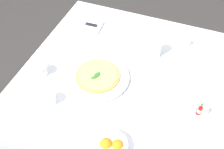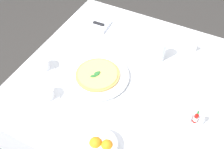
{
  "view_description": "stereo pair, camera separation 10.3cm",
  "coord_description": "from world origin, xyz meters",
  "px_view_note": "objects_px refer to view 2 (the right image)",
  "views": [
    {
      "loc": [
        -0.28,
        0.93,
        1.85
      ],
      "look_at": [
        0.07,
        0.04,
        0.77
      ],
      "focal_mm": 42.85,
      "sensor_mm": 36.0,
      "label": 1
    },
    {
      "loc": [
        -0.37,
        0.89,
        1.85
      ],
      "look_at": [
        0.07,
        0.04,
        0.77
      ],
      "focal_mm": 42.85,
      "sensor_mm": 36.0,
      "label": 2
    }
  ],
  "objects_px": {
    "salt_shaker": "(189,118)",
    "pepper_shaker": "(202,119)",
    "pizza_plate": "(98,76)",
    "citrus_bowl": "(100,146)",
    "water_glass_near_right": "(159,52)",
    "dinner_knife": "(92,22)",
    "napkin_folded": "(92,24)",
    "coffee_cup_far_right": "(47,94)",
    "coffee_cup_far_left": "(43,65)",
    "pizza": "(98,74)",
    "menu_card": "(190,44)",
    "hot_sauce_bottle": "(196,118)"
  },
  "relations": [
    {
      "from": "napkin_folded",
      "to": "salt_shaker",
      "type": "height_order",
      "value": "salt_shaker"
    },
    {
      "from": "pizza_plate",
      "to": "dinner_knife",
      "type": "bearing_deg",
      "value": -55.93
    },
    {
      "from": "coffee_cup_far_right",
      "to": "citrus_bowl",
      "type": "distance_m",
      "value": 0.4
    },
    {
      "from": "citrus_bowl",
      "to": "pepper_shaker",
      "type": "bearing_deg",
      "value": -136.98
    },
    {
      "from": "coffee_cup_far_right",
      "to": "salt_shaker",
      "type": "relative_size",
      "value": 2.31
    },
    {
      "from": "pizza",
      "to": "napkin_folded",
      "type": "relative_size",
      "value": 1.05
    },
    {
      "from": "pizza",
      "to": "citrus_bowl",
      "type": "height_order",
      "value": "citrus_bowl"
    },
    {
      "from": "coffee_cup_far_left",
      "to": "salt_shaker",
      "type": "height_order",
      "value": "coffee_cup_far_left"
    },
    {
      "from": "pizza_plate",
      "to": "citrus_bowl",
      "type": "bearing_deg",
      "value": 120.77
    },
    {
      "from": "coffee_cup_far_right",
      "to": "coffee_cup_far_left",
      "type": "bearing_deg",
      "value": -47.55
    },
    {
      "from": "napkin_folded",
      "to": "dinner_knife",
      "type": "height_order",
      "value": "dinner_knife"
    },
    {
      "from": "salt_shaker",
      "to": "pepper_shaker",
      "type": "distance_m",
      "value": 0.06
    },
    {
      "from": "dinner_knife",
      "to": "coffee_cup_far_left",
      "type": "bearing_deg",
      "value": 82.76
    },
    {
      "from": "coffee_cup_far_right",
      "to": "dinner_knife",
      "type": "height_order",
      "value": "coffee_cup_far_right"
    },
    {
      "from": "pizza",
      "to": "hot_sauce_bottle",
      "type": "xyz_separation_m",
      "value": [
        -0.54,
        0.03,
        0.01
      ]
    },
    {
      "from": "pizza_plate",
      "to": "salt_shaker",
      "type": "distance_m",
      "value": 0.52
    },
    {
      "from": "water_glass_near_right",
      "to": "dinner_knife",
      "type": "xyz_separation_m",
      "value": [
        0.5,
        -0.1,
        -0.03
      ]
    },
    {
      "from": "pizza",
      "to": "coffee_cup_far_right",
      "type": "distance_m",
      "value": 0.29
    },
    {
      "from": "coffee_cup_far_left",
      "to": "menu_card",
      "type": "xyz_separation_m",
      "value": [
        -0.68,
        -0.54,
        -0.0
      ]
    },
    {
      "from": "pizza_plate",
      "to": "napkin_folded",
      "type": "height_order",
      "value": "napkin_folded"
    },
    {
      "from": "pizza",
      "to": "dinner_knife",
      "type": "relative_size",
      "value": 1.22
    },
    {
      "from": "pepper_shaker",
      "to": "menu_card",
      "type": "relative_size",
      "value": 0.67
    },
    {
      "from": "pepper_shaker",
      "to": "menu_card",
      "type": "bearing_deg",
      "value": -67.71
    },
    {
      "from": "pepper_shaker",
      "to": "menu_card",
      "type": "height_order",
      "value": "menu_card"
    },
    {
      "from": "pizza_plate",
      "to": "coffee_cup_far_left",
      "type": "xyz_separation_m",
      "value": [
        0.3,
        0.08,
        0.02
      ]
    },
    {
      "from": "coffee_cup_far_left",
      "to": "hot_sauce_bottle",
      "type": "distance_m",
      "value": 0.85
    },
    {
      "from": "pizza",
      "to": "dinner_knife",
      "type": "height_order",
      "value": "pizza"
    },
    {
      "from": "coffee_cup_far_left",
      "to": "dinner_knife",
      "type": "bearing_deg",
      "value": -95.12
    },
    {
      "from": "coffee_cup_far_left",
      "to": "water_glass_near_right",
      "type": "height_order",
      "value": "water_glass_near_right"
    },
    {
      "from": "napkin_folded",
      "to": "water_glass_near_right",
      "type": "bearing_deg",
      "value": 165.25
    },
    {
      "from": "menu_card",
      "to": "hot_sauce_bottle",
      "type": "bearing_deg",
      "value": 131.97
    },
    {
      "from": "water_glass_near_right",
      "to": "dinner_knife",
      "type": "bearing_deg",
      "value": -11.18
    },
    {
      "from": "napkin_folded",
      "to": "pepper_shaker",
      "type": "height_order",
      "value": "pepper_shaker"
    },
    {
      "from": "pizza_plate",
      "to": "coffee_cup_far_right",
      "type": "distance_m",
      "value": 0.29
    },
    {
      "from": "coffee_cup_far_right",
      "to": "hot_sauce_bottle",
      "type": "xyz_separation_m",
      "value": [
        -0.71,
        -0.2,
        0.01
      ]
    },
    {
      "from": "coffee_cup_far_right",
      "to": "dinner_knife",
      "type": "bearing_deg",
      "value": -81.08
    },
    {
      "from": "napkin_folded",
      "to": "pepper_shaker",
      "type": "bearing_deg",
      "value": 150.22
    },
    {
      "from": "coffee_cup_far_left",
      "to": "pepper_shaker",
      "type": "bearing_deg",
      "value": -176.16
    },
    {
      "from": "coffee_cup_far_left",
      "to": "pepper_shaker",
      "type": "xyz_separation_m",
      "value": [
        -0.87,
        -0.06,
        -0.0
      ]
    },
    {
      "from": "salt_shaker",
      "to": "hot_sauce_bottle",
      "type": "bearing_deg",
      "value": -160.35
    },
    {
      "from": "pizza",
      "to": "napkin_folded",
      "type": "height_order",
      "value": "pizza"
    },
    {
      "from": "dinner_knife",
      "to": "hot_sauce_bottle",
      "type": "bearing_deg",
      "value": 150.33
    },
    {
      "from": "hot_sauce_bottle",
      "to": "napkin_folded",
      "type": "bearing_deg",
      "value": -27.64
    },
    {
      "from": "water_glass_near_right",
      "to": "coffee_cup_far_right",
      "type": "bearing_deg",
      "value": 52.29
    },
    {
      "from": "coffee_cup_far_left",
      "to": "citrus_bowl",
      "type": "height_order",
      "value": "coffee_cup_far_left"
    },
    {
      "from": "water_glass_near_right",
      "to": "hot_sauce_bottle",
      "type": "xyz_separation_m",
      "value": [
        -0.3,
        0.32,
        -0.02
      ]
    },
    {
      "from": "pepper_shaker",
      "to": "citrus_bowl",
      "type": "bearing_deg",
      "value": 43.02
    },
    {
      "from": "pizza",
      "to": "menu_card",
      "type": "bearing_deg",
      "value": -129.51
    },
    {
      "from": "pizza_plate",
      "to": "menu_card",
      "type": "relative_size",
      "value": 4.03
    },
    {
      "from": "water_glass_near_right",
      "to": "pepper_shaker",
      "type": "height_order",
      "value": "water_glass_near_right"
    }
  ]
}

